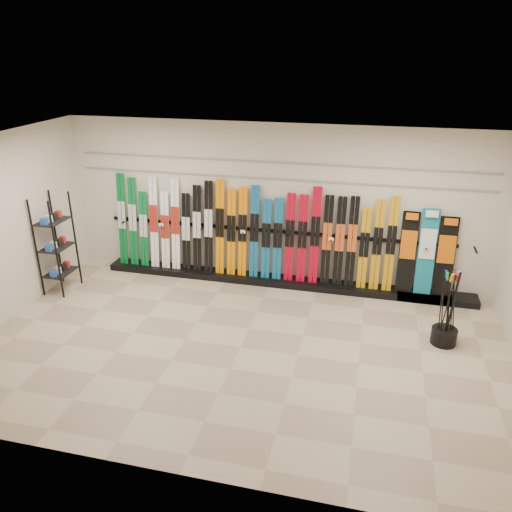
# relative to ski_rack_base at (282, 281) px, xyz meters

# --- Properties ---
(floor) EXTENTS (8.00, 8.00, 0.00)m
(floor) POSITION_rel_ski_rack_base_xyz_m (-0.22, -2.28, -0.06)
(floor) COLOR tan
(floor) RESTS_ON ground
(back_wall) EXTENTS (8.00, 0.00, 8.00)m
(back_wall) POSITION_rel_ski_rack_base_xyz_m (-0.22, 0.22, 1.44)
(back_wall) COLOR beige
(back_wall) RESTS_ON floor
(ceiling) EXTENTS (8.00, 8.00, 0.00)m
(ceiling) POSITION_rel_ski_rack_base_xyz_m (-0.22, -2.28, 2.94)
(ceiling) COLOR silver
(ceiling) RESTS_ON back_wall
(ski_rack_base) EXTENTS (8.00, 0.40, 0.12)m
(ski_rack_base) POSITION_rel_ski_rack_base_xyz_m (0.00, 0.00, 0.00)
(ski_rack_base) COLOR black
(ski_rack_base) RESTS_ON floor
(skis) EXTENTS (5.37, 0.22, 1.84)m
(skis) POSITION_rel_ski_rack_base_xyz_m (-0.69, 0.04, 0.90)
(skis) COLOR #056728
(skis) RESTS_ON ski_rack_base
(snowboards) EXTENTS (0.95, 0.24, 1.54)m
(snowboards) POSITION_rel_ski_rack_base_xyz_m (2.55, 0.07, 0.80)
(snowboards) COLOR black
(snowboards) RESTS_ON ski_rack_base
(accessory_rack) EXTENTS (0.40, 0.60, 1.83)m
(accessory_rack) POSITION_rel_ski_rack_base_xyz_m (-3.97, -1.16, 0.85)
(accessory_rack) COLOR black
(accessory_rack) RESTS_ON floor
(pole_bin) EXTENTS (0.39, 0.39, 0.25)m
(pole_bin) POSITION_rel_ski_rack_base_xyz_m (2.79, -1.43, 0.07)
(pole_bin) COLOR black
(pole_bin) RESTS_ON floor
(ski_poles) EXTENTS (0.29, 0.23, 1.18)m
(ski_poles) POSITION_rel_ski_rack_base_xyz_m (2.79, -1.43, 0.55)
(ski_poles) COLOR black
(ski_poles) RESTS_ON pole_bin
(slatwall_rail_0) EXTENTS (7.60, 0.02, 0.03)m
(slatwall_rail_0) POSITION_rel_ski_rack_base_xyz_m (-0.22, 0.20, 1.94)
(slatwall_rail_0) COLOR gray
(slatwall_rail_0) RESTS_ON back_wall
(slatwall_rail_1) EXTENTS (7.60, 0.02, 0.03)m
(slatwall_rail_1) POSITION_rel_ski_rack_base_xyz_m (-0.22, 0.20, 2.24)
(slatwall_rail_1) COLOR gray
(slatwall_rail_1) RESTS_ON back_wall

